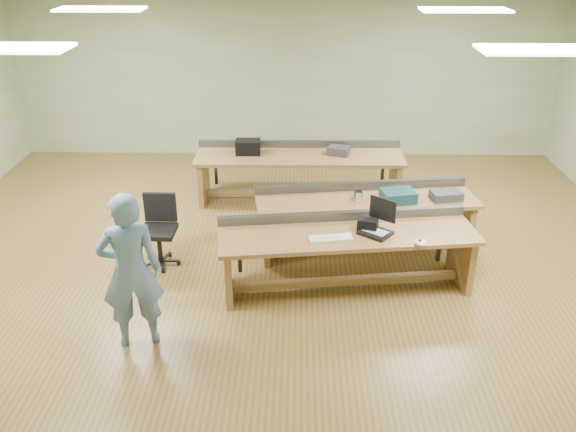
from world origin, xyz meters
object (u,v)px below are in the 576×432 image
(workbench_mid, at_px, (366,211))
(mug, at_px, (358,194))
(workbench_front, at_px, (347,246))
(drinks_can, at_px, (358,198))
(camera_bag, at_px, (368,225))
(laptop_base, at_px, (375,233))
(workbench_back, at_px, (299,166))
(task_chair, at_px, (160,240))
(parts_bin_teal, at_px, (398,196))
(parts_bin_grey, at_px, (446,195))
(person, at_px, (130,271))

(workbench_mid, xyz_separation_m, mug, (-0.11, 0.02, 0.24))
(workbench_front, height_order, drinks_can, drinks_can)
(camera_bag, distance_m, drinks_can, 0.81)
(laptop_base, height_order, mug, mug)
(workbench_front, bearing_deg, laptop_base, -18.46)
(workbench_back, xyz_separation_m, laptop_base, (0.89, -2.75, 0.20))
(workbench_back, xyz_separation_m, task_chair, (-1.80, -2.14, -0.23))
(camera_bag, bearing_deg, workbench_mid, 103.89)
(workbench_mid, height_order, parts_bin_teal, parts_bin_teal)
(laptop_base, xyz_separation_m, task_chair, (-2.68, 0.60, -0.43))
(workbench_front, height_order, laptop_base, workbench_front)
(parts_bin_grey, bearing_deg, workbench_front, -144.25)
(parts_bin_grey, bearing_deg, drinks_can, -172.75)
(laptop_base, relative_size, parts_bin_teal, 0.81)
(task_chair, distance_m, drinks_can, 2.62)
(parts_bin_teal, bearing_deg, camera_bag, -118.84)
(camera_bag, distance_m, task_chair, 2.70)
(mug, bearing_deg, laptop_base, -84.14)
(laptop_base, bearing_deg, camera_bag, 173.75)
(laptop_base, distance_m, drinks_can, 0.90)
(workbench_mid, xyz_separation_m, task_chair, (-2.68, -0.44, -0.22))
(workbench_back, height_order, parts_bin_teal, parts_bin_teal)
(workbench_mid, relative_size, person, 1.74)
(workbench_back, bearing_deg, task_chair, -130.47)
(person, bearing_deg, camera_bag, -171.21)
(workbench_back, bearing_deg, person, -114.42)
(camera_bag, height_order, mug, camera_bag)
(person, bearing_deg, task_chair, -102.59)
(workbench_mid, relative_size, laptop_base, 8.65)
(laptop_base, bearing_deg, parts_bin_teal, 105.51)
(task_chair, bearing_deg, parts_bin_grey, 8.07)
(workbench_front, bearing_deg, parts_bin_grey, 28.39)
(laptop_base, xyz_separation_m, camera_bag, (-0.08, 0.08, 0.06))
(workbench_mid, bearing_deg, task_chair, -178.39)
(laptop_base, bearing_deg, person, -119.26)
(parts_bin_grey, bearing_deg, workbench_back, 138.57)
(workbench_back, distance_m, parts_bin_grey, 2.59)
(laptop_base, xyz_separation_m, parts_bin_teal, (0.40, 0.96, 0.06))
(camera_bag, height_order, parts_bin_grey, camera_bag)
(task_chair, distance_m, parts_bin_grey, 3.78)
(workbench_back, height_order, task_chair, task_chair)
(laptop_base, height_order, camera_bag, camera_bag)
(parts_bin_teal, xyz_separation_m, drinks_can, (-0.52, -0.06, -0.01))
(workbench_front, relative_size, drinks_can, 25.09)
(mug, bearing_deg, parts_bin_grey, -0.93)
(parts_bin_teal, height_order, parts_bin_grey, parts_bin_teal)
(workbench_back, relative_size, camera_bag, 14.39)
(person, height_order, laptop_base, person)
(person, bearing_deg, parts_bin_teal, -161.76)
(workbench_front, height_order, mug, workbench_front)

